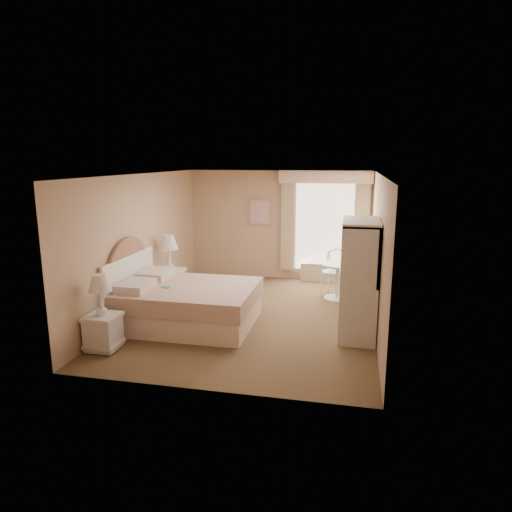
% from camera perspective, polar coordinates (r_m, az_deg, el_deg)
% --- Properties ---
extents(room, '(4.21, 5.51, 2.51)m').
position_cam_1_polar(room, '(7.93, -0.32, 1.07)').
color(room, brown).
rests_on(room, ground).
extents(window, '(2.05, 0.22, 2.51)m').
position_cam_1_polar(window, '(10.37, 8.53, 4.08)').
color(window, white).
rests_on(window, room).
extents(framed_art, '(0.52, 0.04, 0.62)m').
position_cam_1_polar(framed_art, '(10.60, 0.43, 5.52)').
color(framed_art, tan).
rests_on(framed_art, room).
extents(bed, '(2.26, 1.78, 1.57)m').
position_cam_1_polar(bed, '(7.88, -9.29, -5.73)').
color(bed, '#D7A08C').
rests_on(bed, room).
extents(nightstand_near, '(0.46, 0.46, 1.12)m').
position_cam_1_polar(nightstand_near, '(7.08, -18.63, -7.87)').
color(nightstand_near, white).
rests_on(nightstand_near, room).
extents(nightstand_far, '(0.53, 0.53, 1.27)m').
position_cam_1_polar(nightstand_far, '(9.22, -10.73, -2.46)').
color(nightstand_far, white).
rests_on(nightstand_far, room).
extents(round_table, '(0.69, 0.69, 0.73)m').
position_cam_1_polar(round_table, '(9.22, 10.17, -2.40)').
color(round_table, white).
rests_on(round_table, room).
extents(cafe_chair, '(0.59, 0.59, 0.96)m').
position_cam_1_polar(cafe_chair, '(9.52, 9.79, -1.52)').
color(cafe_chair, white).
rests_on(cafe_chair, room).
extents(armoire, '(0.56, 1.11, 1.85)m').
position_cam_1_polar(armoire, '(7.37, 12.74, -3.96)').
color(armoire, white).
rests_on(armoire, room).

